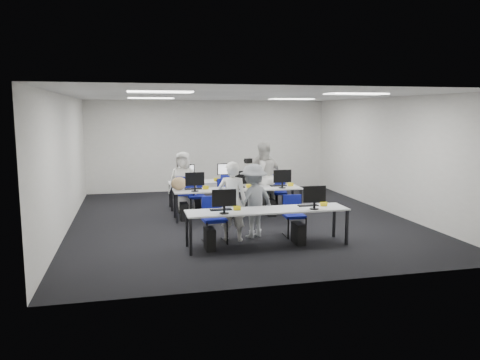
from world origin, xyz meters
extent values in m
plane|color=black|center=(0.00, 0.00, 0.00)|extent=(9.00, 9.00, 0.00)
plane|color=white|center=(0.00, 0.00, 3.00)|extent=(9.00, 9.00, 0.00)
cube|color=silver|center=(0.00, 4.50, 1.50)|extent=(8.00, 0.02, 3.00)
cube|color=silver|center=(0.00, -4.50, 1.50)|extent=(8.00, 0.02, 3.00)
cube|color=silver|center=(-4.00, 0.00, 1.50)|extent=(0.02, 9.00, 3.00)
cube|color=silver|center=(4.00, 0.00, 1.50)|extent=(0.02, 9.00, 3.00)
cube|color=white|center=(-2.00, -2.00, 2.98)|extent=(1.20, 0.60, 0.02)
cube|color=white|center=(2.00, -2.00, 2.98)|extent=(1.20, 0.60, 0.02)
cube|color=white|center=(-2.00, 2.00, 2.98)|extent=(1.20, 0.60, 0.02)
cube|color=white|center=(2.00, 2.00, 2.98)|extent=(1.20, 0.60, 0.02)
cube|color=silver|center=(0.00, -2.40, 0.71)|extent=(3.20, 0.70, 0.03)
cube|color=black|center=(-1.55, -2.70, 0.35)|extent=(0.05, 0.05, 0.70)
cube|color=black|center=(-1.55, -2.10, 0.35)|extent=(0.05, 0.05, 0.70)
cube|color=black|center=(1.55, -2.70, 0.35)|extent=(0.05, 0.05, 0.70)
cube|color=black|center=(1.55, -2.10, 0.35)|extent=(0.05, 0.05, 0.70)
cube|color=silver|center=(0.00, 0.20, 0.71)|extent=(3.20, 0.70, 0.03)
cube|color=black|center=(-1.55, -0.10, 0.35)|extent=(0.05, 0.05, 0.70)
cube|color=black|center=(-1.55, 0.50, 0.35)|extent=(0.05, 0.05, 0.70)
cube|color=black|center=(1.55, -0.10, 0.35)|extent=(0.05, 0.05, 0.70)
cube|color=black|center=(1.55, 0.50, 0.35)|extent=(0.05, 0.05, 0.70)
cube|color=silver|center=(0.00, 1.60, 0.71)|extent=(3.20, 0.70, 0.03)
cube|color=black|center=(-1.55, 1.30, 0.35)|extent=(0.05, 0.05, 0.70)
cube|color=black|center=(-1.55, 1.90, 0.35)|extent=(0.05, 0.05, 0.70)
cube|color=black|center=(1.55, 1.30, 0.35)|extent=(0.05, 0.05, 0.70)
cube|color=black|center=(1.55, 1.90, 0.35)|extent=(0.05, 0.05, 0.70)
cube|color=#0C47A2|center=(-0.90, -2.58, 1.03)|extent=(0.46, 0.04, 0.32)
cube|color=black|center=(-0.90, -2.26, 0.74)|extent=(0.42, 0.14, 0.02)
ellipsoid|color=black|center=(-0.60, -2.26, 0.75)|extent=(0.07, 0.10, 0.04)
cube|color=black|center=(-1.15, -2.40, 0.21)|extent=(0.18, 0.40, 0.42)
cube|color=white|center=(0.90, -2.58, 1.03)|extent=(0.46, 0.04, 0.32)
cube|color=black|center=(0.90, -2.26, 0.74)|extent=(0.42, 0.14, 0.02)
ellipsoid|color=black|center=(1.20, -2.26, 0.75)|extent=(0.07, 0.10, 0.04)
cube|color=black|center=(0.65, -2.40, 0.21)|extent=(0.18, 0.40, 0.42)
cube|color=white|center=(-1.10, 0.02, 1.03)|extent=(0.46, 0.04, 0.32)
cube|color=black|center=(-1.10, 0.34, 0.74)|extent=(0.42, 0.14, 0.02)
ellipsoid|color=black|center=(-0.80, 0.34, 0.75)|extent=(0.07, 0.10, 0.04)
cube|color=black|center=(-1.35, 0.20, 0.21)|extent=(0.18, 0.40, 0.42)
cube|color=white|center=(0.00, 0.02, 1.03)|extent=(0.46, 0.04, 0.32)
cube|color=black|center=(0.00, 0.34, 0.74)|extent=(0.42, 0.14, 0.02)
ellipsoid|color=black|center=(0.30, 0.34, 0.75)|extent=(0.07, 0.10, 0.04)
cube|color=black|center=(-0.25, 0.20, 0.21)|extent=(0.18, 0.40, 0.42)
cube|color=white|center=(1.10, 0.02, 1.03)|extent=(0.46, 0.04, 0.32)
cube|color=black|center=(1.10, 0.34, 0.74)|extent=(0.42, 0.14, 0.02)
ellipsoid|color=black|center=(1.40, 0.34, 0.75)|extent=(0.07, 0.10, 0.04)
cube|color=black|center=(0.85, 0.20, 0.21)|extent=(0.18, 0.40, 0.42)
cube|color=white|center=(-1.10, 1.78, 1.03)|extent=(0.46, 0.04, 0.32)
cube|color=black|center=(-1.10, 1.46, 0.74)|extent=(0.42, 0.14, 0.02)
ellipsoid|color=black|center=(-1.40, 1.46, 0.75)|extent=(0.07, 0.10, 0.04)
cube|color=black|center=(-0.85, 1.60, 0.21)|extent=(0.18, 0.40, 0.42)
cube|color=white|center=(0.00, 1.78, 1.03)|extent=(0.46, 0.04, 0.32)
cube|color=black|center=(0.00, 1.46, 0.74)|extent=(0.42, 0.14, 0.02)
ellipsoid|color=black|center=(-0.30, 1.46, 0.75)|extent=(0.07, 0.10, 0.04)
cube|color=black|center=(0.25, 1.60, 0.21)|extent=(0.18, 0.40, 0.42)
cube|color=white|center=(1.10, 1.78, 1.03)|extent=(0.46, 0.04, 0.32)
cube|color=black|center=(1.10, 1.46, 0.74)|extent=(0.42, 0.14, 0.02)
ellipsoid|color=black|center=(0.80, 1.46, 0.75)|extent=(0.07, 0.10, 0.04)
cube|color=black|center=(1.35, 1.60, 0.21)|extent=(0.18, 0.40, 0.42)
cube|color=navy|center=(-0.97, -1.93, 0.47)|extent=(0.48, 0.46, 0.06)
cube|color=navy|center=(-0.99, -1.73, 0.74)|extent=(0.43, 0.08, 0.37)
cube|color=navy|center=(0.76, -1.85, 0.44)|extent=(0.44, 0.42, 0.06)
cube|color=navy|center=(0.77, -1.66, 0.69)|extent=(0.40, 0.07, 0.35)
cube|color=navy|center=(-0.95, 0.86, 0.45)|extent=(0.45, 0.43, 0.06)
cube|color=navy|center=(-0.96, 1.05, 0.70)|extent=(0.41, 0.07, 0.35)
cube|color=navy|center=(-0.12, 0.83, 0.45)|extent=(0.55, 0.54, 0.06)
cube|color=navy|center=(-0.19, 1.01, 0.71)|extent=(0.40, 0.19, 0.35)
cube|color=navy|center=(1.24, 0.80, 0.48)|extent=(0.55, 0.53, 0.06)
cube|color=navy|center=(1.29, 1.00, 0.75)|extent=(0.44, 0.15, 0.38)
cube|color=navy|center=(-1.21, 1.12, 0.50)|extent=(0.53, 0.51, 0.07)
cube|color=navy|center=(-1.24, 0.90, 0.78)|extent=(0.46, 0.11, 0.39)
cube|color=navy|center=(-0.03, 1.11, 0.50)|extent=(0.56, 0.54, 0.07)
cube|color=navy|center=(-0.07, 0.90, 0.78)|extent=(0.46, 0.14, 0.39)
cube|color=navy|center=(1.24, 1.11, 0.47)|extent=(0.52, 0.50, 0.06)
cube|color=navy|center=(1.27, 0.90, 0.74)|extent=(0.44, 0.12, 0.37)
ellipsoid|color=olive|center=(-1.45, 0.31, 0.89)|extent=(0.44, 0.34, 0.32)
imported|color=silver|center=(-0.59, -1.86, 0.82)|extent=(0.70, 0.58, 1.64)
imported|color=silver|center=(0.80, 0.80, 0.92)|extent=(1.04, 0.89, 1.85)
imported|color=silver|center=(-1.25, 1.12, 0.80)|extent=(0.91, 0.77, 1.60)
imported|color=silver|center=(0.90, 1.08, 0.91)|extent=(1.08, 0.49, 1.81)
imported|color=gray|center=(-0.10, -1.70, 0.77)|extent=(1.14, 0.91, 1.55)
cube|color=black|center=(-0.17, -1.53, 1.60)|extent=(0.20, 0.22, 0.10)
camera|label=1|loc=(-2.56, -11.00, 2.61)|focal=35.00mm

